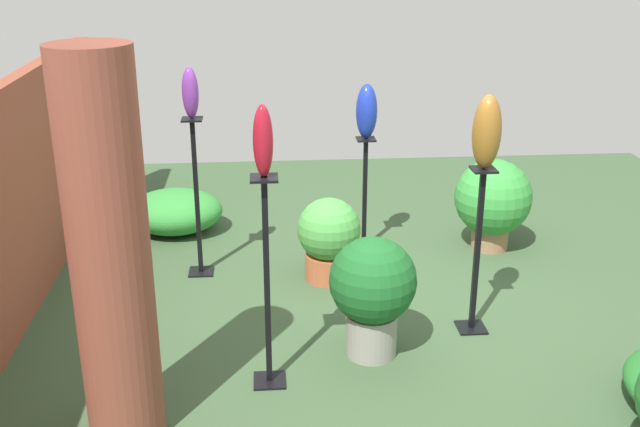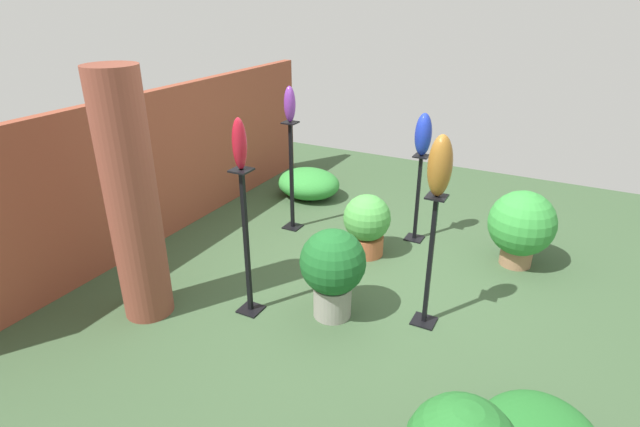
{
  "view_description": "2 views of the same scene",
  "coord_description": "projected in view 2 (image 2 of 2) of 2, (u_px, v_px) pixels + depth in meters",
  "views": [
    {
      "loc": [
        -4.93,
        0.72,
        2.64
      ],
      "look_at": [
        -0.14,
        0.34,
        0.84
      ],
      "focal_mm": 42.0,
      "sensor_mm": 36.0,
      "label": 1
    },
    {
      "loc": [
        -3.93,
        -1.59,
        2.67
      ],
      "look_at": [
        -0.21,
        0.36,
        0.77
      ],
      "focal_mm": 28.0,
      "sensor_mm": 36.0,
      "label": 2
    }
  ],
  "objects": [
    {
      "name": "brick_wall_back",
      "position": [
        162.0,
        165.0,
        5.65
      ],
      "size": [
        5.6,
        0.12,
        1.68
      ],
      "primitive_type": "cube",
      "color": "brown",
      "rests_on": "ground"
    },
    {
      "name": "pedestal_ruby",
      "position": [
        247.0,
        250.0,
        4.28
      ],
      "size": [
        0.2,
        0.2,
        1.35
      ],
      "color": "black",
      "rests_on": "ground"
    },
    {
      "name": "ground_plane",
      "position": [
        362.0,
        283.0,
        4.94
      ],
      "size": [
        8.0,
        8.0,
        0.0
      ],
      "primitive_type": "plane",
      "color": "#385133"
    },
    {
      "name": "art_vase_violet",
      "position": [
        290.0,
        104.0,
        5.49
      ],
      "size": [
        0.14,
        0.13,
        0.4
      ],
      "primitive_type": "ellipsoid",
      "color": "#6B2D8C",
      "rests_on": "pedestal_violet"
    },
    {
      "name": "pedestal_violet",
      "position": [
        292.0,
        181.0,
        5.86
      ],
      "size": [
        0.2,
        0.2,
        1.31
      ],
      "color": "black",
      "rests_on": "ground"
    },
    {
      "name": "art_vase_ruby",
      "position": [
        240.0,
        144.0,
        3.89
      ],
      "size": [
        0.12,
        0.11,
        0.42
      ],
      "primitive_type": "ellipsoid",
      "color": "maroon",
      "rests_on": "pedestal_ruby"
    },
    {
      "name": "foliage_bed_east",
      "position": [
        309.0,
        183.0,
        6.91
      ],
      "size": [
        0.74,
        0.89,
        0.4
      ],
      "primitive_type": "ellipsoid",
      "color": "#338C38",
      "rests_on": "ground"
    },
    {
      "name": "potted_plant_walkway_edge",
      "position": [
        367.0,
        223.0,
        5.35
      ],
      "size": [
        0.51,
        0.51,
        0.69
      ],
      "color": "#B25B38",
      "rests_on": "ground"
    },
    {
      "name": "pedestal_bronze",
      "position": [
        429.0,
        268.0,
        4.15
      ],
      "size": [
        0.2,
        0.2,
        1.19
      ],
      "color": "black",
      "rests_on": "ground"
    },
    {
      "name": "art_vase_bronze",
      "position": [
        440.0,
        166.0,
        3.78
      ],
      "size": [
        0.2,
        0.19,
        0.49
      ],
      "primitive_type": "ellipsoid",
      "color": "brown",
      "rests_on": "pedestal_bronze"
    },
    {
      "name": "potted_plant_front_left",
      "position": [
        333.0,
        268.0,
        4.28
      ],
      "size": [
        0.57,
        0.57,
        0.83
      ],
      "color": "gray",
      "rests_on": "ground"
    },
    {
      "name": "art_vase_cobalt",
      "position": [
        423.0,
        135.0,
        5.31
      ],
      "size": [
        0.19,
        0.18,
        0.46
      ],
      "primitive_type": "ellipsoid",
      "color": "#192D9E",
      "rests_on": "pedestal_cobalt"
    },
    {
      "name": "potted_plant_near_pillar",
      "position": [
        522.0,
        225.0,
        5.11
      ],
      "size": [
        0.68,
        0.68,
        0.82
      ],
      "color": "#936B4C",
      "rests_on": "ground"
    },
    {
      "name": "pedestal_cobalt",
      "position": [
        417.0,
        202.0,
        5.64
      ],
      "size": [
        0.2,
        0.2,
        1.02
      ],
      "color": "black",
      "rests_on": "ground"
    },
    {
      "name": "brick_pillar",
      "position": [
        132.0,
        201.0,
        4.09
      ],
      "size": [
        0.42,
        0.42,
        2.16
      ],
      "primitive_type": "cylinder",
      "color": "brown",
      "rests_on": "ground"
    }
  ]
}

